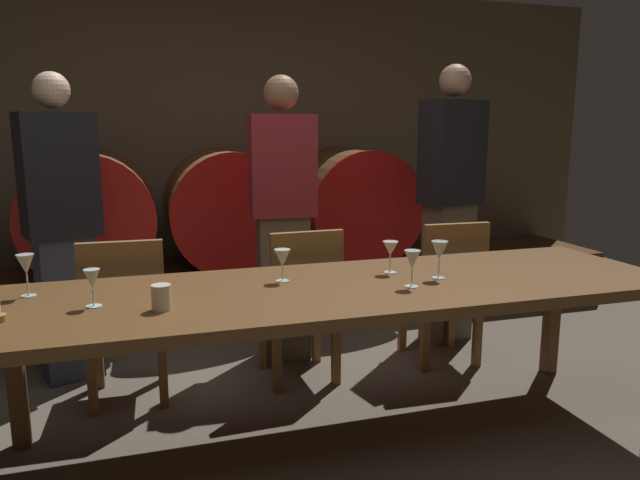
{
  "coord_description": "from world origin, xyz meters",
  "views": [
    {
      "loc": [
        -0.62,
        -2.19,
        1.42
      ],
      "look_at": [
        0.21,
        0.51,
        0.88
      ],
      "focal_mm": 33.23,
      "sensor_mm": 36.0,
      "label": 1
    }
  ],
  "objects": [
    {
      "name": "wine_barrel_center",
      "position": [
        -0.02,
        2.07,
        0.83
      ],
      "size": [
        0.85,
        0.8,
        0.85
      ],
      "color": "brown",
      "rests_on": "barrel_shelf"
    },
    {
      "name": "guest_center",
      "position": [
        0.19,
        1.23,
        0.88
      ],
      "size": [
        0.4,
        0.27,
        1.72
      ],
      "rotation": [
        0.0,
        0.0,
        3.07
      ],
      "color": "brown",
      "rests_on": "ground"
    },
    {
      "name": "ground_plane",
      "position": [
        0.0,
        0.0,
        0.0
      ],
      "size": [
        8.56,
        8.56,
        0.0
      ],
      "primitive_type": "plane",
      "color": "brown"
    },
    {
      "name": "guest_left",
      "position": [
        -1.04,
        1.3,
        0.87
      ],
      "size": [
        0.44,
        0.36,
        1.71
      ],
      "rotation": [
        0.0,
        0.0,
        3.5
      ],
      "color": "#33384C",
      "rests_on": "ground"
    },
    {
      "name": "wine_barrel_right",
      "position": [
        0.95,
        2.07,
        0.83
      ],
      "size": [
        0.85,
        0.8,
        0.85
      ],
      "color": "#513319",
      "rests_on": "barrel_shelf"
    },
    {
      "name": "wine_glass_center_left",
      "position": [
        -0.03,
        0.31,
        0.84
      ],
      "size": [
        0.07,
        0.07,
        0.15
      ],
      "color": "silver",
      "rests_on": "dining_table"
    },
    {
      "name": "chair_center",
      "position": [
        0.21,
        0.85,
        0.49
      ],
      "size": [
        0.41,
        0.41,
        0.88
      ],
      "rotation": [
        0.0,
        0.0,
        3.18
      ],
      "color": "brown",
      "rests_on": "ground"
    },
    {
      "name": "chair_right",
      "position": [
        1.1,
        0.86,
        0.49
      ],
      "size": [
        0.42,
        0.42,
        0.88
      ],
      "rotation": [
        0.0,
        0.0,
        3.1
      ],
      "color": "brown",
      "rests_on": "ground"
    },
    {
      "name": "wine_barrel_left",
      "position": [
        -0.94,
        2.07,
        0.83
      ],
      "size": [
        0.85,
        0.8,
        0.85
      ],
      "color": "brown",
      "rests_on": "barrel_shelf"
    },
    {
      "name": "guest_right",
      "position": [
        1.32,
        1.24,
        0.93
      ],
      "size": [
        0.42,
        0.32,
        1.81
      ],
      "rotation": [
        0.0,
        0.0,
        3.37
      ],
      "color": "brown",
      "rests_on": "ground"
    },
    {
      "name": "wine_glass_far_right",
      "position": [
        0.66,
        0.15,
        0.87
      ],
      "size": [
        0.08,
        0.08,
        0.17
      ],
      "color": "silver",
      "rests_on": "dining_table"
    },
    {
      "name": "wine_glass_right",
      "position": [
        0.49,
        0.31,
        0.85
      ],
      "size": [
        0.07,
        0.07,
        0.15
      ],
      "color": "white",
      "rests_on": "dining_table"
    },
    {
      "name": "wine_glass_center_right",
      "position": [
        0.48,
        0.05,
        0.86
      ],
      "size": [
        0.07,
        0.07,
        0.16
      ],
      "color": "silver",
      "rests_on": "dining_table"
    },
    {
      "name": "dining_table",
      "position": [
        0.22,
        0.17,
        0.68
      ],
      "size": [
        2.97,
        0.88,
        0.74
      ],
      "color": "brown",
      "rests_on": "ground"
    },
    {
      "name": "wine_glass_far_left",
      "position": [
        -1.08,
        0.38,
        0.87
      ],
      "size": [
        0.07,
        0.07,
        0.17
      ],
      "color": "silver",
      "rests_on": "dining_table"
    },
    {
      "name": "cup_left",
      "position": [
        -0.56,
        0.03,
        0.79
      ],
      "size": [
        0.07,
        0.07,
        0.1
      ],
      "primitive_type": "cylinder",
      "color": "beige",
      "rests_on": "dining_table"
    },
    {
      "name": "chair_left",
      "position": [
        -0.72,
        0.85,
        0.49
      ],
      "size": [
        0.41,
        0.41,
        0.88
      ],
      "rotation": [
        0.0,
        0.0,
        3.11
      ],
      "color": "brown",
      "rests_on": "ground"
    },
    {
      "name": "barrel_shelf",
      "position": [
        0.0,
        2.07,
        0.21
      ],
      "size": [
        5.93,
        0.9,
        0.42
      ],
      "primitive_type": "cube",
      "color": "#4C2D16",
      "rests_on": "ground"
    },
    {
      "name": "back_wall",
      "position": [
        0.0,
        2.62,
        1.24
      ],
      "size": [
        6.59,
        0.24,
        2.48
      ],
      "primitive_type": "cube",
      "color": "brown",
      "rests_on": "ground"
    },
    {
      "name": "wine_glass_left",
      "position": [
        -0.81,
        0.15,
        0.84
      ],
      "size": [
        0.06,
        0.06,
        0.15
      ],
      "color": "silver",
      "rests_on": "dining_table"
    }
  ]
}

